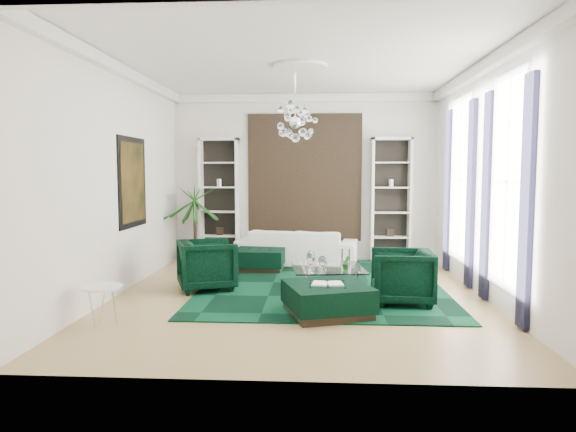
# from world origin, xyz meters

# --- Properties ---
(floor) EXTENTS (6.00, 7.00, 0.02)m
(floor) POSITION_xyz_m (0.00, 0.00, -0.01)
(floor) COLOR tan
(floor) RESTS_ON ground
(ceiling) EXTENTS (6.00, 7.00, 0.02)m
(ceiling) POSITION_xyz_m (0.00, 0.00, 3.81)
(ceiling) COLOR white
(ceiling) RESTS_ON ground
(wall_back) EXTENTS (6.00, 0.02, 3.80)m
(wall_back) POSITION_xyz_m (0.00, 3.51, 1.90)
(wall_back) COLOR silver
(wall_back) RESTS_ON ground
(wall_front) EXTENTS (6.00, 0.02, 3.80)m
(wall_front) POSITION_xyz_m (0.00, -3.51, 1.90)
(wall_front) COLOR silver
(wall_front) RESTS_ON ground
(wall_left) EXTENTS (0.02, 7.00, 3.80)m
(wall_left) POSITION_xyz_m (-3.01, 0.00, 1.90)
(wall_left) COLOR silver
(wall_left) RESTS_ON ground
(wall_right) EXTENTS (0.02, 7.00, 3.80)m
(wall_right) POSITION_xyz_m (3.01, 0.00, 1.90)
(wall_right) COLOR silver
(wall_right) RESTS_ON ground
(crown_molding) EXTENTS (6.00, 7.00, 0.18)m
(crown_molding) POSITION_xyz_m (0.00, 0.00, 3.70)
(crown_molding) COLOR white
(crown_molding) RESTS_ON ceiling
(ceiling_medallion) EXTENTS (0.90, 0.90, 0.05)m
(ceiling_medallion) POSITION_xyz_m (0.00, 0.30, 3.77)
(ceiling_medallion) COLOR white
(ceiling_medallion) RESTS_ON ceiling
(tapestry) EXTENTS (2.50, 0.06, 2.80)m
(tapestry) POSITION_xyz_m (0.00, 3.46, 1.90)
(tapestry) COLOR black
(tapestry) RESTS_ON wall_back
(shelving_left) EXTENTS (0.90, 0.38, 2.80)m
(shelving_left) POSITION_xyz_m (-1.95, 3.31, 1.40)
(shelving_left) COLOR white
(shelving_left) RESTS_ON floor
(shelving_right) EXTENTS (0.90, 0.38, 2.80)m
(shelving_right) POSITION_xyz_m (1.95, 3.31, 1.40)
(shelving_right) COLOR white
(shelving_right) RESTS_ON floor
(painting) EXTENTS (0.04, 1.30, 1.60)m
(painting) POSITION_xyz_m (-2.97, 0.60, 1.85)
(painting) COLOR black
(painting) RESTS_ON wall_left
(window_near) EXTENTS (0.03, 1.10, 2.90)m
(window_near) POSITION_xyz_m (2.99, -0.90, 1.90)
(window_near) COLOR white
(window_near) RESTS_ON wall_right
(curtain_near_a) EXTENTS (0.07, 0.30, 3.25)m
(curtain_near_a) POSITION_xyz_m (2.96, -1.68, 1.65)
(curtain_near_a) COLOR black
(curtain_near_a) RESTS_ON floor
(curtain_near_b) EXTENTS (0.07, 0.30, 3.25)m
(curtain_near_b) POSITION_xyz_m (2.96, -0.12, 1.65)
(curtain_near_b) COLOR black
(curtain_near_b) RESTS_ON floor
(window_far) EXTENTS (0.03, 1.10, 2.90)m
(window_far) POSITION_xyz_m (2.99, 1.50, 1.90)
(window_far) COLOR white
(window_far) RESTS_ON wall_right
(curtain_far_a) EXTENTS (0.07, 0.30, 3.25)m
(curtain_far_a) POSITION_xyz_m (2.96, 0.72, 1.65)
(curtain_far_a) COLOR black
(curtain_far_a) RESTS_ON floor
(curtain_far_b) EXTENTS (0.07, 0.30, 3.25)m
(curtain_far_b) POSITION_xyz_m (2.96, 2.28, 1.65)
(curtain_far_b) COLOR black
(curtain_far_b) RESTS_ON floor
(rug) EXTENTS (4.20, 5.00, 0.02)m
(rug) POSITION_xyz_m (0.37, 0.87, 0.01)
(rug) COLOR black
(rug) RESTS_ON floor
(sofa) EXTENTS (2.73, 1.37, 0.76)m
(sofa) POSITION_xyz_m (-0.15, 2.90, 0.38)
(sofa) COLOR white
(sofa) RESTS_ON floor
(armchair_left) EXTENTS (1.22, 1.20, 0.87)m
(armchair_left) POSITION_xyz_m (-1.60, 0.33, 0.43)
(armchair_left) COLOR black
(armchair_left) RESTS_ON floor
(armchair_right) EXTENTS (0.97, 0.95, 0.85)m
(armchair_right) POSITION_xyz_m (1.61, -0.44, 0.42)
(armchair_right) COLOR black
(armchair_right) RESTS_ON floor
(coffee_table) EXTENTS (1.31, 1.31, 0.41)m
(coffee_table) POSITION_xyz_m (0.49, 0.37, 0.20)
(coffee_table) COLOR white
(coffee_table) RESTS_ON floor
(ottoman_side) EXTENTS (1.02, 1.02, 0.44)m
(ottoman_side) POSITION_xyz_m (-0.88, 2.15, 0.22)
(ottoman_side) COLOR black
(ottoman_side) RESTS_ON floor
(ottoman_front) EXTENTS (1.39, 1.39, 0.44)m
(ottoman_front) POSITION_xyz_m (0.45, -1.13, 0.22)
(ottoman_front) COLOR black
(ottoman_front) RESTS_ON floor
(book) EXTENTS (0.45, 0.30, 0.03)m
(book) POSITION_xyz_m (0.45, -1.13, 0.46)
(book) COLOR white
(book) RESTS_ON ottoman_front
(side_table) EXTENTS (0.59, 0.59, 0.51)m
(side_table) POSITION_xyz_m (-2.55, -1.80, 0.26)
(side_table) COLOR white
(side_table) RESTS_ON floor
(palm) EXTENTS (1.43, 1.43, 2.27)m
(palm) POSITION_xyz_m (-2.42, 2.87, 1.14)
(palm) COLOR #195A16
(palm) RESTS_ON floor
(chandelier) EXTENTS (0.97, 0.97, 0.71)m
(chandelier) POSITION_xyz_m (-0.08, 0.27, 2.85)
(chandelier) COLOR white
(chandelier) RESTS_ON ceiling
(table_plant) EXTENTS (0.15, 0.13, 0.25)m
(table_plant) POSITION_xyz_m (0.78, 0.12, 0.53)
(table_plant) COLOR #195A16
(table_plant) RESTS_ON coffee_table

